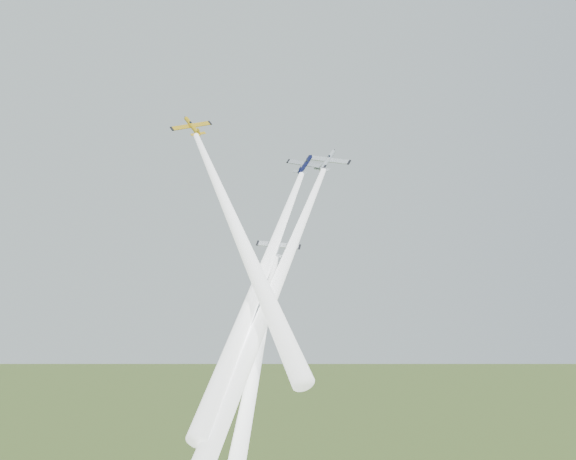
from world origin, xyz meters
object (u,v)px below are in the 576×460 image
object	(u,v)px
plane_yellow	(192,126)
plane_navy	(305,165)
plane_silver_low	(278,246)
plane_silver_right	(327,161)

from	to	relation	value
plane_yellow	plane_navy	world-z (taller)	plane_yellow
plane_yellow	plane_silver_low	world-z (taller)	plane_yellow
plane_silver_right	plane_yellow	bearing A→B (deg)	-157.26
plane_yellow	plane_navy	xyz separation A→B (m)	(20.42, -2.21, -7.20)
plane_navy	plane_silver_low	xyz separation A→B (m)	(-5.55, -9.83, -15.57)
plane_silver_right	plane_silver_low	bearing A→B (deg)	-106.38
plane_navy	plane_silver_right	world-z (taller)	plane_silver_right
plane_navy	plane_silver_low	bearing A→B (deg)	-97.31
plane_yellow	plane_navy	size ratio (longest dim) A/B	1.06
plane_silver_right	plane_silver_low	world-z (taller)	plane_silver_right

